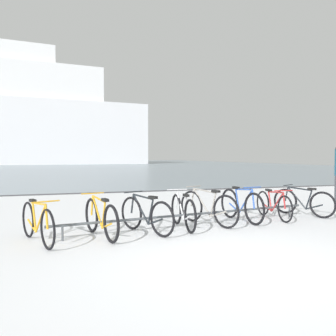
# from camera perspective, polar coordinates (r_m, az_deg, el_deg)

# --- Properties ---
(ground) EXTENTS (80.00, 132.00, 0.08)m
(ground) POSITION_cam_1_polar(r_m,az_deg,el_deg) (58.34, -14.92, 0.37)
(ground) COLOR white
(bike_rack) EXTENTS (6.05, 0.99, 0.31)m
(bike_rack) POSITION_cam_1_polar(r_m,az_deg,el_deg) (7.42, 4.47, -7.74)
(bike_rack) COLOR #4C5156
(bike_rack) RESTS_ON ground
(bicycle_0) EXTENTS (0.71, 1.65, 0.79)m
(bicycle_0) POSITION_cam_1_polar(r_m,az_deg,el_deg) (6.46, -20.98, -8.52)
(bicycle_0) COLOR black
(bicycle_0) RESTS_ON ground
(bicycle_1) EXTENTS (0.57, 1.68, 0.80)m
(bicycle_1) POSITION_cam_1_polar(r_m,az_deg,el_deg) (6.61, -11.18, -8.20)
(bicycle_1) COLOR black
(bicycle_1) RESTS_ON ground
(bicycle_2) EXTENTS (0.77, 1.49, 0.80)m
(bicycle_2) POSITION_cam_1_polar(r_m,az_deg,el_deg) (6.84, -3.71, -7.81)
(bicycle_2) COLOR black
(bicycle_2) RESTS_ON ground
(bicycle_3) EXTENTS (0.46, 1.63, 0.80)m
(bicycle_3) POSITION_cam_1_polar(r_m,az_deg,el_deg) (7.26, 2.48, -7.25)
(bicycle_3) COLOR black
(bicycle_3) RESTS_ON ground
(bicycle_4) EXTENTS (0.74, 1.66, 0.84)m
(bicycle_4) POSITION_cam_1_polar(r_m,az_deg,el_deg) (7.69, 6.63, -6.60)
(bicycle_4) COLOR black
(bicycle_4) RESTS_ON ground
(bicycle_5) EXTENTS (0.46, 1.71, 0.85)m
(bicycle_5) POSITION_cam_1_polar(r_m,az_deg,el_deg) (8.20, 12.11, -6.08)
(bicycle_5) COLOR black
(bicycle_5) RESTS_ON ground
(bicycle_6) EXTENTS (0.46, 1.66, 0.74)m
(bicycle_6) POSITION_cam_1_polar(r_m,az_deg,el_deg) (8.74, 17.17, -5.89)
(bicycle_6) COLOR black
(bicycle_6) RESTS_ON ground
(bicycle_7) EXTENTS (0.78, 1.50, 0.77)m
(bicycle_7) POSITION_cam_1_polar(r_m,az_deg,el_deg) (9.43, 21.60, -5.32)
(bicycle_7) COLOR black
(bicycle_7) RESTS_ON ground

